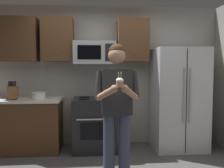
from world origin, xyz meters
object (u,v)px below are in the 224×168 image
Objects in this scene: knife_block at (13,93)px; bowl_large_white at (39,95)px; oven_range at (95,124)px; cupcake at (120,82)px; microwave at (94,53)px; refrigerator at (178,99)px; person at (117,104)px.

knife_block reaches higher than bowl_large_white.
cupcake is at bearing -79.72° from oven_range.
cupcake is (1.66, -1.46, 0.26)m from knife_block.
microwave is at bearing 89.98° from oven_range.
refrigerator is 1.67m from person.
bowl_large_white is (0.41, 0.09, -0.06)m from knife_block.
knife_block is at bearing 179.81° from refrigerator.
knife_block is 2.01m from person.
refrigerator reaches higher than person.
refrigerator is at bearing 49.77° from cupcake.
knife_block is 1.84× the size of cupcake.
bowl_large_white reaches higher than oven_range.
cupcake is at bearing -41.40° from knife_block.
oven_range is 1.11m from bowl_large_white.
bowl_large_white is (-2.48, 0.10, 0.08)m from refrigerator.
knife_block is at bearing 145.65° from person.
microwave is 3.06× the size of bowl_large_white.
person reaches higher than bowl_large_white.
knife_block is at bearing -173.87° from microwave.
oven_range is 1.26× the size of microwave.
person is at bearing -44.32° from bowl_large_white.
microwave is at bearing 173.97° from refrigerator.
refrigerator is at bearing -0.19° from knife_block.
microwave reaches higher than refrigerator.
microwave is at bearing 3.55° from bowl_large_white.
microwave is 4.26× the size of cupcake.
person reaches higher than knife_block.
oven_range is at bearing -3.42° from bowl_large_white.
oven_range is 1.50m from knife_block.
knife_block is (-1.39, -0.03, 0.58)m from oven_range.
oven_range is at bearing -90.02° from microwave.
bowl_large_white is 1.39× the size of cupcake.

